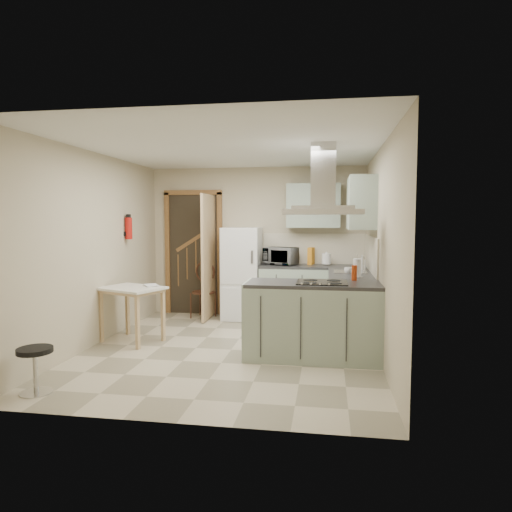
% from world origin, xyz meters
% --- Properties ---
extents(floor, '(4.20, 4.20, 0.00)m').
position_xyz_m(floor, '(0.00, 0.00, 0.00)').
color(floor, '#BDB093').
rests_on(floor, ground).
extents(ceiling, '(4.20, 4.20, 0.00)m').
position_xyz_m(ceiling, '(0.00, 0.00, 2.50)').
color(ceiling, silver).
rests_on(ceiling, back_wall).
extents(back_wall, '(3.60, 0.00, 3.60)m').
position_xyz_m(back_wall, '(0.00, 2.10, 1.25)').
color(back_wall, '#BCAF91').
rests_on(back_wall, floor).
extents(left_wall, '(0.00, 4.20, 4.20)m').
position_xyz_m(left_wall, '(-1.80, 0.00, 1.25)').
color(left_wall, '#BCAF91').
rests_on(left_wall, floor).
extents(right_wall, '(0.00, 4.20, 4.20)m').
position_xyz_m(right_wall, '(1.80, 0.00, 1.25)').
color(right_wall, '#BCAF91').
rests_on(right_wall, floor).
extents(doorway, '(1.10, 0.12, 2.10)m').
position_xyz_m(doorway, '(-1.10, 2.07, 1.05)').
color(doorway, brown).
rests_on(doorway, floor).
extents(fridge, '(0.60, 0.60, 1.50)m').
position_xyz_m(fridge, '(-0.20, 1.80, 0.75)').
color(fridge, white).
rests_on(fridge, floor).
extents(counter_back, '(1.08, 0.60, 0.90)m').
position_xyz_m(counter_back, '(0.66, 1.80, 0.45)').
color(counter_back, '#9EB2A0').
rests_on(counter_back, floor).
extents(counter_right, '(0.60, 1.95, 0.90)m').
position_xyz_m(counter_right, '(1.50, 1.12, 0.45)').
color(counter_right, '#9EB2A0').
rests_on(counter_right, floor).
extents(splashback, '(1.68, 0.02, 0.50)m').
position_xyz_m(splashback, '(0.96, 2.09, 1.15)').
color(splashback, beige).
rests_on(splashback, counter_back).
extents(wall_cabinet_back, '(0.85, 0.35, 0.70)m').
position_xyz_m(wall_cabinet_back, '(0.95, 1.93, 1.85)').
color(wall_cabinet_back, '#9EB2A0').
rests_on(wall_cabinet_back, back_wall).
extents(wall_cabinet_right, '(0.35, 0.90, 0.70)m').
position_xyz_m(wall_cabinet_right, '(1.62, 0.85, 1.85)').
color(wall_cabinet_right, '#9EB2A0').
rests_on(wall_cabinet_right, right_wall).
extents(peninsula, '(1.55, 0.65, 0.90)m').
position_xyz_m(peninsula, '(1.02, -0.18, 0.45)').
color(peninsula, '#9EB2A0').
rests_on(peninsula, floor).
extents(hob, '(0.58, 0.50, 0.01)m').
position_xyz_m(hob, '(1.12, -0.18, 0.91)').
color(hob, black).
rests_on(hob, peninsula).
extents(extractor_hood, '(0.90, 0.55, 0.10)m').
position_xyz_m(extractor_hood, '(1.12, -0.18, 1.72)').
color(extractor_hood, silver).
rests_on(extractor_hood, ceiling).
extents(sink, '(0.45, 0.40, 0.01)m').
position_xyz_m(sink, '(1.50, 0.95, 0.91)').
color(sink, silver).
rests_on(sink, counter_right).
extents(fire_extinguisher, '(0.10, 0.10, 0.32)m').
position_xyz_m(fire_extinguisher, '(-1.74, 0.90, 1.50)').
color(fire_extinguisher, '#B2140F').
rests_on(fire_extinguisher, left_wall).
extents(drop_leaf_table, '(0.95, 0.84, 0.74)m').
position_xyz_m(drop_leaf_table, '(-1.39, 0.17, 0.37)').
color(drop_leaf_table, '#D0BF80').
rests_on(drop_leaf_table, floor).
extents(bentwood_chair, '(0.46, 0.46, 0.85)m').
position_xyz_m(bentwood_chair, '(-0.85, 1.77, 0.42)').
color(bentwood_chair, '#55241C').
rests_on(bentwood_chair, floor).
extents(stool, '(0.39, 0.39, 0.44)m').
position_xyz_m(stool, '(-1.52, -1.69, 0.22)').
color(stool, black).
rests_on(stool, floor).
extents(microwave, '(0.59, 0.49, 0.28)m').
position_xyz_m(microwave, '(0.43, 1.84, 1.04)').
color(microwave, black).
rests_on(microwave, counter_back).
extents(kettle, '(0.15, 0.15, 0.21)m').
position_xyz_m(kettle, '(1.16, 1.86, 1.01)').
color(kettle, white).
rests_on(kettle, counter_back).
extents(cereal_box, '(0.11, 0.20, 0.28)m').
position_xyz_m(cereal_box, '(0.92, 1.96, 1.04)').
color(cereal_box, orange).
rests_on(cereal_box, counter_back).
extents(soap_bottle, '(0.11, 0.11, 0.22)m').
position_xyz_m(soap_bottle, '(1.68, 1.26, 1.01)').
color(soap_bottle, silver).
rests_on(soap_bottle, counter_right).
extents(paper_towel, '(0.12, 0.12, 0.25)m').
position_xyz_m(paper_towel, '(1.56, 0.36, 1.02)').
color(paper_towel, silver).
rests_on(paper_towel, counter_right).
extents(cup, '(0.13, 0.13, 0.08)m').
position_xyz_m(cup, '(1.46, 0.78, 0.94)').
color(cup, white).
rests_on(cup, counter_right).
extents(red_bottle, '(0.07, 0.07, 0.18)m').
position_xyz_m(red_bottle, '(1.50, 0.08, 0.99)').
color(red_bottle, '#B9390F').
rests_on(red_bottle, peninsula).
extents(book, '(0.27, 0.28, 0.10)m').
position_xyz_m(book, '(-1.24, 0.27, 0.79)').
color(book, maroon).
rests_on(book, drop_leaf_table).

